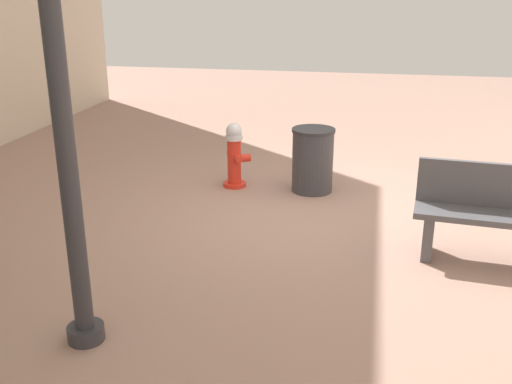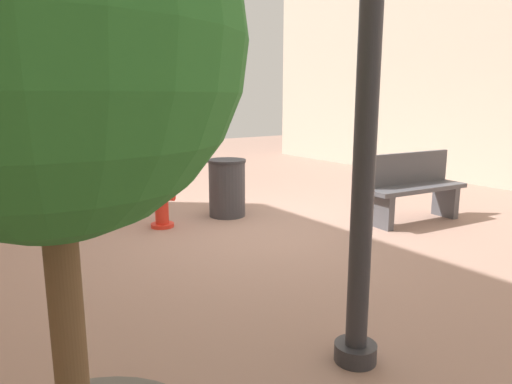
% 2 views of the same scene
% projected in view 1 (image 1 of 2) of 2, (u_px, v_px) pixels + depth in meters
% --- Properties ---
extents(ground_plane, '(23.40, 23.40, 0.00)m').
position_uv_depth(ground_plane, '(302.00, 213.00, 7.04)').
color(ground_plane, '#9E7A6B').
extents(fire_hydrant, '(0.37, 0.38, 0.86)m').
position_uv_depth(fire_hydrant, '(235.00, 155.00, 7.82)').
color(fire_hydrant, red).
rests_on(fire_hydrant, ground_plane).
extents(bench_near, '(1.60, 0.60, 0.95)m').
position_uv_depth(bench_near, '(499.00, 214.00, 5.68)').
color(bench_near, '#4C4C51').
rests_on(bench_near, ground_plane).
extents(trash_bin, '(0.55, 0.55, 0.83)m').
position_uv_depth(trash_bin, '(313.00, 160.00, 7.65)').
color(trash_bin, '#38383D').
rests_on(trash_bin, ground_plane).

